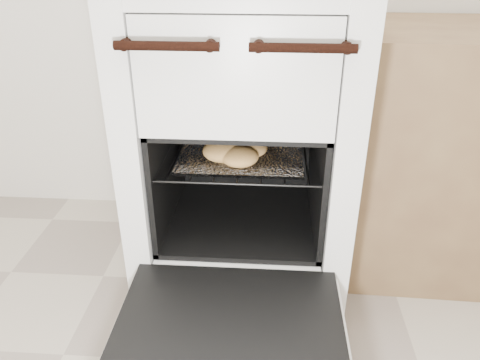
# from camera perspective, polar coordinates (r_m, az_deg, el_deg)

# --- Properties ---
(stove) EXTENTS (0.63, 0.70, 0.97)m
(stove) POSITION_cam_1_polar(r_m,az_deg,el_deg) (1.49, 0.41, 4.56)
(stove) COLOR silver
(stove) RESTS_ON ground
(oven_door) EXTENTS (0.57, 0.44, 0.04)m
(oven_door) POSITION_cam_1_polar(r_m,az_deg,el_deg) (1.19, -1.32, -17.77)
(oven_door) COLOR black
(oven_door) RESTS_ON stove
(oven_rack) EXTENTS (0.46, 0.44, 0.01)m
(oven_rack) POSITION_cam_1_polar(r_m,az_deg,el_deg) (1.42, 0.23, 3.51)
(oven_rack) COLOR black
(oven_rack) RESTS_ON stove
(foil_sheet) EXTENTS (0.36, 0.32, 0.01)m
(foil_sheet) POSITION_cam_1_polar(r_m,az_deg,el_deg) (1.40, 0.18, 3.39)
(foil_sheet) COLOR white
(foil_sheet) RESTS_ON oven_rack
(baked_rolls) EXTENTS (0.27, 0.32, 0.05)m
(baked_rolls) POSITION_cam_1_polar(r_m,az_deg,el_deg) (1.39, -0.33, 4.51)
(baked_rolls) COLOR #E2B35A
(baked_rolls) RESTS_ON foil_sheet
(counter) EXTENTS (0.83, 0.57, 0.82)m
(counter) POSITION_cam_1_polar(r_m,az_deg,el_deg) (1.75, 26.17, 2.98)
(counter) COLOR brown
(counter) RESTS_ON ground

